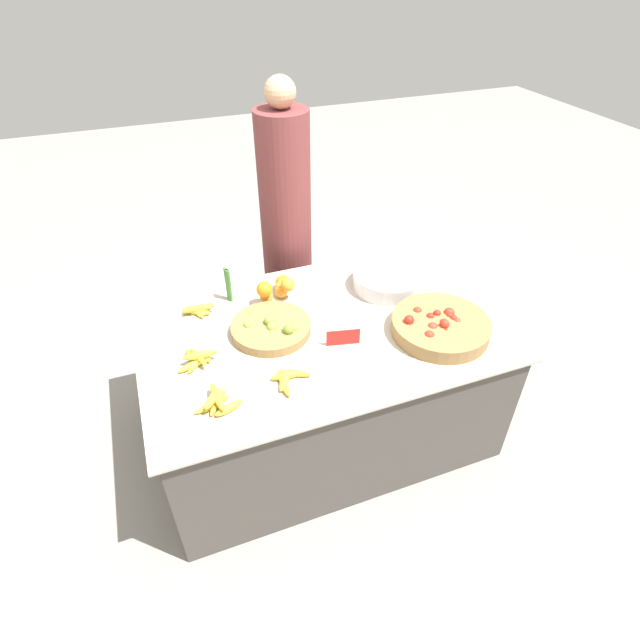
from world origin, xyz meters
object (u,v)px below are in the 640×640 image
(tomato_basket, at_px, (440,326))
(price_sign, at_px, (343,337))
(metal_bowl, at_px, (387,280))
(vendor_person, at_px, (287,234))
(lime_bowl, at_px, (271,328))

(tomato_basket, xyz_separation_m, price_sign, (-0.45, 0.08, 0.00))
(metal_bowl, xyz_separation_m, price_sign, (-0.40, -0.35, -0.00))
(tomato_basket, distance_m, vendor_person, 1.12)
(tomato_basket, distance_m, metal_bowl, 0.43)
(metal_bowl, distance_m, price_sign, 0.53)
(metal_bowl, distance_m, vendor_person, 0.71)
(tomato_basket, relative_size, metal_bowl, 1.26)
(metal_bowl, height_order, vendor_person, vendor_person)
(metal_bowl, xyz_separation_m, vendor_person, (-0.36, 0.61, 0.03))
(lime_bowl, distance_m, price_sign, 0.34)
(metal_bowl, bearing_deg, tomato_basket, -82.41)
(tomato_basket, relative_size, vendor_person, 0.28)
(lime_bowl, height_order, price_sign, lime_bowl)
(metal_bowl, relative_size, price_sign, 2.40)
(tomato_basket, distance_m, price_sign, 0.46)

